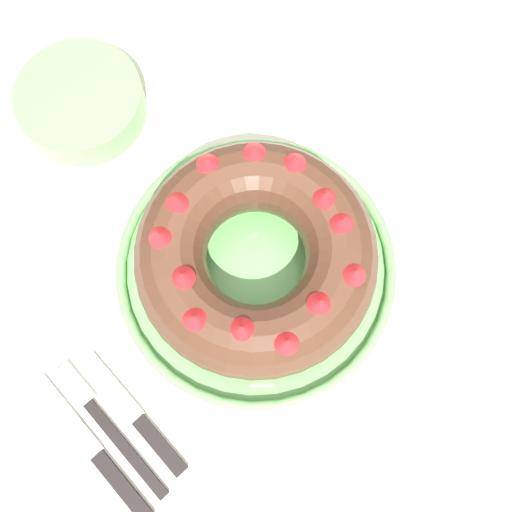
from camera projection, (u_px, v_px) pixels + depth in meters
name	position (u px, v px, depth m)	size (l,w,h in m)	color
ground_plane	(257.00, 345.00, 1.47)	(8.00, 8.00, 0.00)	gray
dining_table	(257.00, 278.00, 0.81)	(1.20, 1.17, 0.78)	silver
serving_dish	(256.00, 269.00, 0.71)	(0.33, 0.33, 0.03)	#6BB760
bundt_cake	(256.00, 256.00, 0.65)	(0.27, 0.27, 0.09)	#4C2D1E
fork	(103.00, 421.00, 0.67)	(0.02, 0.19, 0.01)	black
serving_knife	(99.00, 457.00, 0.66)	(0.02, 0.20, 0.01)	black
cake_knife	(140.00, 421.00, 0.67)	(0.02, 0.17, 0.01)	black
side_bowl	(81.00, 103.00, 0.76)	(0.16, 0.16, 0.04)	#6BB760
napkin	(453.00, 152.00, 0.76)	(0.14, 0.10, 0.00)	white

